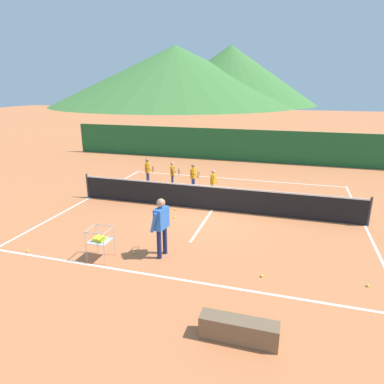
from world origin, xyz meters
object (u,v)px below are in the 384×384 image
tennis_net (213,198)px  student_3 (213,181)px  student_1 (173,172)px  tennis_ball_5 (175,217)px  tennis_ball_1 (27,251)px  tennis_ball_3 (262,276)px  tennis_ball_2 (368,285)px  student_0 (148,169)px  ball_cart (100,239)px  instructor (161,222)px  tennis_ball_0 (175,209)px  tennis_ball_4 (134,253)px  tennis_ball_6 (95,240)px  student_2 (193,175)px  courtside_bench (239,330)px

tennis_net → student_3: bearing=102.1°
student_1 → tennis_ball_5: student_1 is taller
tennis_ball_1 → tennis_ball_3: (6.72, 0.57, 0.00)m
tennis_ball_2 → tennis_ball_5: same height
student_0 → ball_cart: (1.70, -7.24, -0.19)m
student_1 → tennis_net: bearing=-44.6°
instructor → ball_cart: bearing=-158.1°
tennis_ball_0 → tennis_ball_4: (0.04, -3.78, 0.00)m
tennis_ball_0 → tennis_ball_6: size_ratio=1.00×
student_0 → tennis_ball_1: 7.58m
instructor → student_1: size_ratio=1.40×
tennis_ball_6 → tennis_net: bearing=52.6°
instructor → tennis_ball_3: instructor is taller
tennis_ball_1 → tennis_ball_4: same height
ball_cart → tennis_ball_1: bearing=-172.9°
tennis_ball_5 → tennis_net: bearing=47.1°
tennis_ball_2 → student_2: bearing=134.5°
student_0 → student_2: 2.40m
student_1 → tennis_ball_3: (4.86, -6.90, -0.71)m
tennis_ball_2 → tennis_ball_3: (-2.50, -0.29, 0.00)m
tennis_net → ball_cart: size_ratio=12.41×
student_0 → tennis_ball_3: size_ratio=19.31×
tennis_ball_2 → tennis_ball_1: bearing=-174.7°
student_1 → ball_cart: size_ratio=1.37×
ball_cart → tennis_ball_6: 1.33m
instructor → tennis_ball_3: 3.04m
tennis_ball_2 → student_1: bearing=138.1°
tennis_ball_1 → tennis_ball_5: size_ratio=1.00×
student_0 → tennis_ball_6: student_0 is taller
ball_cart → tennis_ball_1: 2.36m
tennis_net → tennis_ball_5: (-1.14, -1.22, -0.47)m
student_0 → courtside_bench: student_0 is taller
tennis_ball_1 → ball_cart: bearing=7.1°
ball_cart → instructor: bearing=21.9°
tennis_ball_1 → tennis_ball_5: (3.25, 3.76, 0.00)m
tennis_ball_4 → tennis_ball_2: bearing=0.6°
tennis_ball_5 → tennis_ball_6: size_ratio=1.00×
instructor → student_2: instructor is taller
student_3 → tennis_ball_1: size_ratio=17.98×
tennis_ball_1 → tennis_ball_0: bearing=56.8°
courtside_bench → tennis_net: bearing=107.2°
ball_cart → tennis_ball_5: size_ratio=13.22×
courtside_bench → tennis_ball_1: bearing=164.2°
student_0 → student_2: size_ratio=1.04×
instructor → tennis_ball_1: size_ratio=25.33×
tennis_ball_1 → tennis_ball_2: 9.26m
tennis_ball_4 → student_1: bearing=100.0°
tennis_ball_6 → courtside_bench: 5.86m
tennis_ball_0 → tennis_ball_4: size_ratio=1.00×
tennis_ball_1 → instructor: bearing=13.4°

